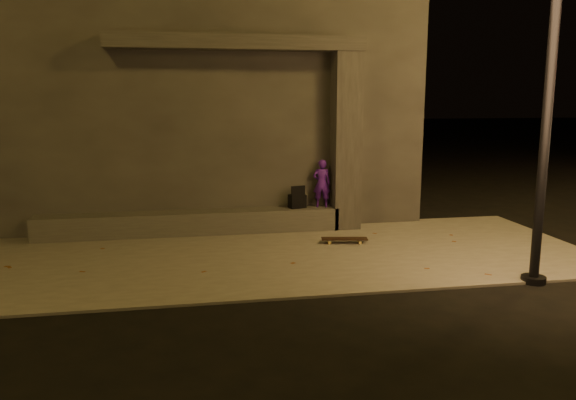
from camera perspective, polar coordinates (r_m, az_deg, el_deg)
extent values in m
plane|color=black|center=(8.06, 1.39, -9.54)|extent=(120.00, 120.00, 0.00)
cube|color=slate|center=(9.92, -0.97, -5.55)|extent=(11.00, 4.40, 0.04)
cube|color=#363331|center=(13.92, -8.21, 9.71)|extent=(9.00, 5.00, 5.20)
cube|color=#494742|center=(11.43, -9.87, -2.28)|extent=(6.00, 0.55, 0.45)
cube|color=#363331|center=(11.66, 5.89, 5.90)|extent=(0.55, 0.55, 3.60)
cube|color=#363331|center=(11.31, -5.18, 15.62)|extent=(5.00, 0.70, 0.28)
imported|color=#491796|center=(11.63, 3.44, 1.70)|extent=(0.40, 0.30, 1.00)
cube|color=black|center=(11.58, 0.95, -0.13)|extent=(0.38, 0.29, 0.28)
cube|color=black|center=(11.54, 0.95, 1.03)|extent=(0.30, 0.11, 0.20)
cube|color=black|center=(10.62, 5.76, -3.93)|extent=(0.89, 0.37, 0.02)
cylinder|color=#D2B254|center=(10.74, 7.23, -4.10)|extent=(0.06, 0.05, 0.06)
cylinder|color=#D2B254|center=(10.58, 7.35, -4.33)|extent=(0.06, 0.05, 0.06)
cylinder|color=#D2B254|center=(10.68, 4.17, -4.13)|extent=(0.06, 0.05, 0.06)
cylinder|color=#D2B254|center=(10.53, 4.24, -4.35)|extent=(0.06, 0.05, 0.06)
cube|color=#99999E|center=(10.66, 7.29, -4.02)|extent=(0.09, 0.18, 0.02)
cube|color=#99999E|center=(10.60, 4.20, -4.05)|extent=(0.09, 0.18, 0.02)
cylinder|color=black|center=(8.89, 25.18, 12.34)|extent=(0.14, 0.14, 6.39)
cylinder|color=black|center=(9.28, 23.66, -7.40)|extent=(0.36, 0.36, 0.10)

